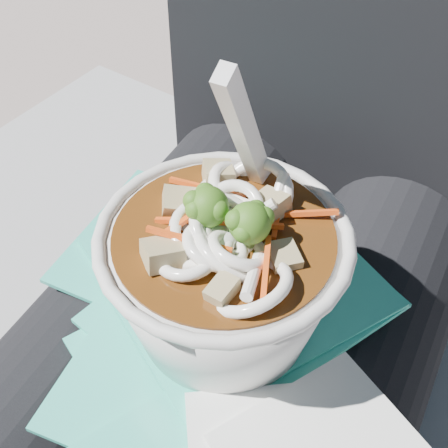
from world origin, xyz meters
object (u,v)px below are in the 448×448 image
at_px(plastic_bag, 212,308).
at_px(udon_bowl, 224,270).
at_px(person_body, 261,279).
at_px(lap, 214,373).
at_px(stone_ledge, 269,403).

height_order(plastic_bag, udon_bowl, udon_bowl).
relative_size(person_body, plastic_bag, 2.81).
relative_size(lap, person_body, 0.49).
bearing_deg(stone_ledge, person_body, -90.00).
xyz_separation_m(plastic_bag, udon_bowl, (0.02, -0.01, 0.07)).
distance_m(person_body, udon_bowl, 0.16).
height_order(person_body, plastic_bag, person_body).
relative_size(stone_ledge, person_body, 1.01).
height_order(lap, person_body, person_body).
relative_size(stone_ledge, udon_bowl, 4.78).
distance_m(stone_ledge, udon_bowl, 0.47).
height_order(stone_ledge, person_body, person_body).
bearing_deg(lap, person_body, 90.00).
xyz_separation_m(stone_ledge, udon_bowl, (0.01, -0.16, 0.45)).
distance_m(stone_ledge, lap, 0.33).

